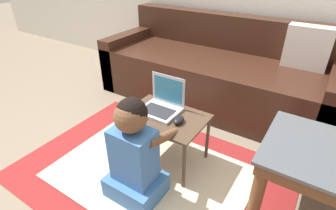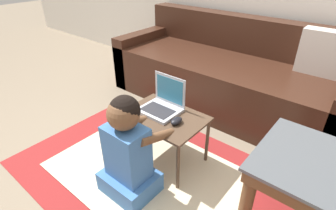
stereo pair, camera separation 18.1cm
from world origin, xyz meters
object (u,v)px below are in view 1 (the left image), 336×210
(laptop, at_px, (162,106))
(person_seated, at_px, (135,154))
(computer_mouse, at_px, (179,120))
(laptop_desk, at_px, (165,121))
(couch, at_px, (216,73))

(laptop, relative_size, person_seated, 0.39)
(computer_mouse, bearing_deg, person_seated, -105.18)
(laptop, relative_size, computer_mouse, 2.78)
(laptop_desk, relative_size, computer_mouse, 5.78)
(person_seated, bearing_deg, laptop_desk, 94.29)
(couch, bearing_deg, person_seated, -85.71)
(computer_mouse, distance_m, person_seated, 0.37)
(computer_mouse, bearing_deg, laptop_desk, 170.05)
(couch, xyz_separation_m, computer_mouse, (0.20, -1.09, 0.11))
(laptop, bearing_deg, computer_mouse, -20.83)
(computer_mouse, height_order, person_seated, person_seated)
(computer_mouse, relative_size, person_seated, 0.14)
(computer_mouse, xyz_separation_m, person_seated, (-0.09, -0.35, -0.08))
(couch, xyz_separation_m, laptop_desk, (0.08, -1.07, 0.04))
(person_seated, bearing_deg, computer_mouse, 74.82)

